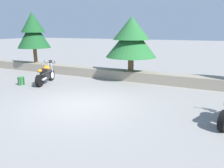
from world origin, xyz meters
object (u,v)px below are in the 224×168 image
object	(u,v)px
motorcycle_orange_near_left	(46,75)
pine_tree_far_left	(33,31)
rider_backpack	(21,81)
pine_tree_mid_left	(131,38)

from	to	relation	value
motorcycle_orange_near_left	pine_tree_far_left	world-z (taller)	pine_tree_far_left
motorcycle_orange_near_left	rider_backpack	bearing A→B (deg)	-136.64
motorcycle_orange_near_left	pine_tree_mid_left	bearing A→B (deg)	35.90
rider_backpack	pine_tree_mid_left	distance (m)	6.40
rider_backpack	pine_tree_far_left	bearing A→B (deg)	124.60
motorcycle_orange_near_left	pine_tree_mid_left	world-z (taller)	pine_tree_mid_left
motorcycle_orange_near_left	pine_tree_far_left	distance (m)	5.07
pine_tree_far_left	rider_backpack	bearing A→B (deg)	-55.40
motorcycle_orange_near_left	pine_tree_mid_left	xyz separation A→B (m)	(3.87, 2.80, 1.92)
motorcycle_orange_near_left	pine_tree_far_left	bearing A→B (deg)	140.59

